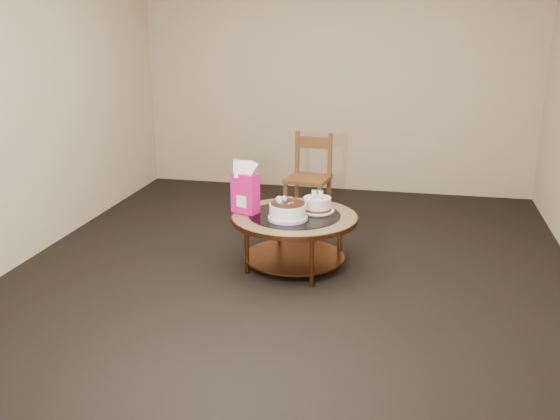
% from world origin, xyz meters
% --- Properties ---
extents(ground, '(5.00, 5.00, 0.00)m').
position_xyz_m(ground, '(0.00, 0.00, 0.00)').
color(ground, black).
rests_on(ground, ground).
extents(room_walls, '(4.52, 5.02, 2.61)m').
position_xyz_m(room_walls, '(0.00, 0.00, 1.54)').
color(room_walls, '#C4AC94').
rests_on(room_walls, ground).
extents(coffee_table, '(1.02, 1.02, 0.46)m').
position_xyz_m(coffee_table, '(0.00, -0.00, 0.38)').
color(coffee_table, brown).
rests_on(coffee_table, ground).
extents(decorated_cake, '(0.31, 0.31, 0.18)m').
position_xyz_m(decorated_cake, '(-0.03, -0.13, 0.52)').
color(decorated_cake, '#BD9FE0').
rests_on(decorated_cake, coffee_table).
extents(cream_cake, '(0.28, 0.28, 0.18)m').
position_xyz_m(cream_cake, '(0.16, 0.13, 0.51)').
color(cream_cake, silver).
rests_on(cream_cake, coffee_table).
extents(gift_bag, '(0.24, 0.20, 0.42)m').
position_xyz_m(gift_bag, '(-0.40, -0.02, 0.67)').
color(gift_bag, '#EA1682').
rests_on(gift_bag, coffee_table).
extents(pillar_candle, '(0.11, 0.11, 0.08)m').
position_xyz_m(pillar_candle, '(-0.09, 0.23, 0.48)').
color(pillar_candle, '#D5B257').
rests_on(pillar_candle, coffee_table).
extents(dining_chair, '(0.45, 0.45, 0.87)m').
position_xyz_m(dining_chair, '(-0.10, 1.28, 0.44)').
color(dining_chair, brown).
rests_on(dining_chair, ground).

